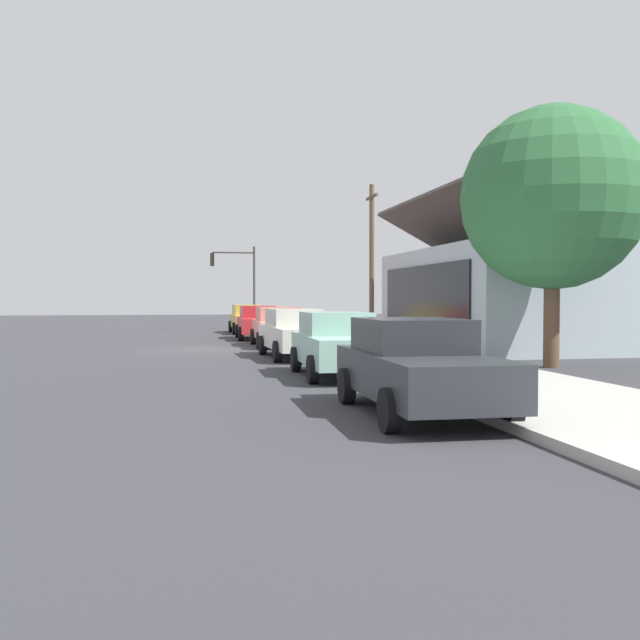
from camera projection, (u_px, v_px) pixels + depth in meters
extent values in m
plane|color=#38383D|center=(209.00, 350.00, 26.83)|extent=(120.00, 120.00, 0.00)
cube|color=#B2AFA8|center=(352.00, 346.00, 27.93)|extent=(60.00, 4.20, 0.16)
cube|color=gold|center=(248.00, 321.00, 39.79)|extent=(4.90, 1.73, 0.70)
cube|color=gold|center=(247.00, 310.00, 40.25)|extent=(2.35, 1.52, 0.56)
cylinder|color=black|center=(266.00, 328.00, 38.48)|extent=(0.66, 0.22, 0.66)
cylinder|color=black|center=(235.00, 328.00, 38.15)|extent=(0.66, 0.22, 0.66)
cylinder|color=black|center=(260.00, 326.00, 41.46)|extent=(0.66, 0.22, 0.66)
cylinder|color=black|center=(231.00, 326.00, 41.12)|extent=(0.66, 0.22, 0.66)
cube|color=red|center=(258.00, 325.00, 33.90)|extent=(4.78, 1.95, 0.70)
cube|color=#A9272B|center=(257.00, 312.00, 34.35)|extent=(2.32, 1.65, 0.56)
cylinder|color=black|center=(280.00, 334.00, 32.61)|extent=(0.67, 0.24, 0.66)
cylinder|color=black|center=(241.00, 334.00, 32.32)|extent=(0.67, 0.24, 0.66)
cylinder|color=black|center=(274.00, 331.00, 35.50)|extent=(0.67, 0.24, 0.66)
cylinder|color=black|center=(238.00, 331.00, 35.21)|extent=(0.67, 0.24, 0.66)
cube|color=#EA8C75|center=(279.00, 330.00, 28.75)|extent=(4.67, 1.98, 0.70)
cube|color=tan|center=(278.00, 314.00, 29.18)|extent=(2.26, 1.70, 0.56)
cylinder|color=black|center=(308.00, 340.00, 27.51)|extent=(0.67, 0.24, 0.66)
cylinder|color=black|center=(260.00, 341.00, 27.18)|extent=(0.67, 0.24, 0.66)
cylinder|color=black|center=(297.00, 336.00, 30.33)|extent=(0.67, 0.24, 0.66)
cylinder|color=black|center=(253.00, 337.00, 30.00)|extent=(0.67, 0.24, 0.66)
cube|color=silver|center=(296.00, 337.00, 23.18)|extent=(4.94, 1.91, 0.70)
cube|color=beige|center=(293.00, 317.00, 23.64)|extent=(2.39, 1.62, 0.56)
cylinder|color=black|center=(334.00, 351.00, 21.91)|extent=(0.67, 0.24, 0.66)
cylinder|color=black|center=(277.00, 352.00, 21.52)|extent=(0.67, 0.24, 0.66)
cylinder|color=black|center=(313.00, 344.00, 24.87)|extent=(0.67, 0.24, 0.66)
cylinder|color=black|center=(263.00, 345.00, 24.47)|extent=(0.67, 0.24, 0.66)
cube|color=#9ED1BC|center=(339.00, 349.00, 17.56)|extent=(4.44, 1.89, 0.70)
cube|color=#86B1A0|center=(336.00, 323.00, 17.98)|extent=(2.15, 1.62, 0.56)
cylinder|color=black|center=(389.00, 368.00, 16.39)|extent=(0.66, 0.24, 0.66)
cylinder|color=black|center=(313.00, 369.00, 16.07)|extent=(0.66, 0.24, 0.66)
cylinder|color=black|center=(362.00, 358.00, 19.07)|extent=(0.66, 0.24, 0.66)
cylinder|color=black|center=(296.00, 359.00, 18.76)|extent=(0.66, 0.24, 0.66)
cube|color=#2D3035|center=(419.00, 374.00, 11.78)|extent=(4.72, 1.93, 0.70)
cube|color=#27292D|center=(411.00, 335.00, 12.22)|extent=(2.28, 1.66, 0.56)
cylinder|color=black|center=(509.00, 407.00, 10.52)|extent=(0.66, 0.23, 0.66)
cylinder|color=black|center=(390.00, 410.00, 10.20)|extent=(0.66, 0.23, 0.66)
cylinder|color=black|center=(442.00, 384.00, 13.38)|extent=(0.66, 0.23, 0.66)
cylinder|color=black|center=(347.00, 386.00, 13.05)|extent=(0.66, 0.23, 0.66)
cube|color=#ADBCC6|center=(512.00, 298.00, 28.46)|extent=(11.48, 7.45, 3.89)
cube|color=black|center=(423.00, 293.00, 27.71)|extent=(9.18, 0.08, 2.18)
cube|color=#514742|center=(469.00, 224.00, 28.00)|extent=(12.08, 4.02, 2.24)
cube|color=#514742|center=(555.00, 226.00, 28.74)|extent=(12.08, 4.02, 2.24)
cylinder|color=brown|center=(552.00, 308.00, 19.88)|extent=(0.44, 0.44, 3.33)
sphere|color=#2D6638|center=(553.00, 198.00, 19.79)|extent=(5.11, 5.11, 5.11)
cylinder|color=#383833|center=(254.00, 288.00, 44.51)|extent=(0.14, 0.14, 5.20)
cylinder|color=#383833|center=(233.00, 253.00, 44.19)|extent=(0.10, 2.60, 0.10)
cube|color=black|center=(212.00, 260.00, 43.95)|extent=(0.28, 0.24, 0.80)
sphere|color=red|center=(212.00, 256.00, 44.09)|extent=(0.16, 0.16, 0.16)
sphere|color=yellow|center=(212.00, 260.00, 44.09)|extent=(0.16, 0.16, 0.16)
sphere|color=green|center=(212.00, 264.00, 44.10)|extent=(0.16, 0.16, 0.16)
cylinder|color=brown|center=(372.00, 262.00, 34.76)|extent=(0.24, 0.24, 7.50)
cube|color=brown|center=(372.00, 197.00, 34.67)|extent=(1.80, 0.12, 0.12)
cylinder|color=red|center=(305.00, 334.00, 30.47)|extent=(0.22, 0.22, 0.55)
sphere|color=red|center=(305.00, 326.00, 30.46)|extent=(0.18, 0.18, 0.18)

